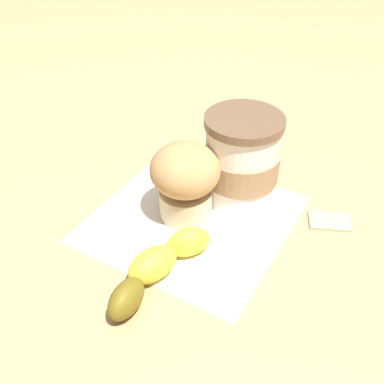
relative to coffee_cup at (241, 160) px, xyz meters
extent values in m
plane|color=tan|center=(0.06, -0.05, -0.06)|extent=(3.00, 3.00, 0.00)
cube|color=white|center=(0.06, -0.05, -0.06)|extent=(0.27, 0.27, 0.00)
cylinder|color=silver|center=(0.00, 0.00, 0.00)|extent=(0.09, 0.09, 0.11)
cylinder|color=brown|center=(0.00, 0.00, 0.05)|extent=(0.10, 0.10, 0.01)
cylinder|color=#997551|center=(0.00, 0.00, -0.01)|extent=(0.09, 0.09, 0.04)
cylinder|color=beige|center=(0.05, -0.06, -0.04)|extent=(0.06, 0.06, 0.04)
ellipsoid|color=#AD8451|center=(0.05, -0.06, 0.01)|extent=(0.08, 0.08, 0.06)
ellipsoid|color=yellow|center=(0.12, -0.03, -0.04)|extent=(0.05, 0.06, 0.03)
ellipsoid|color=yellow|center=(0.16, -0.06, -0.04)|extent=(0.07, 0.06, 0.03)
ellipsoid|color=brown|center=(0.21, -0.07, -0.04)|extent=(0.05, 0.04, 0.03)
cube|color=#E0B27F|center=(0.02, 0.12, -0.05)|extent=(0.04, 0.05, 0.01)
camera|label=1|loc=(0.46, 0.07, 0.31)|focal=42.00mm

